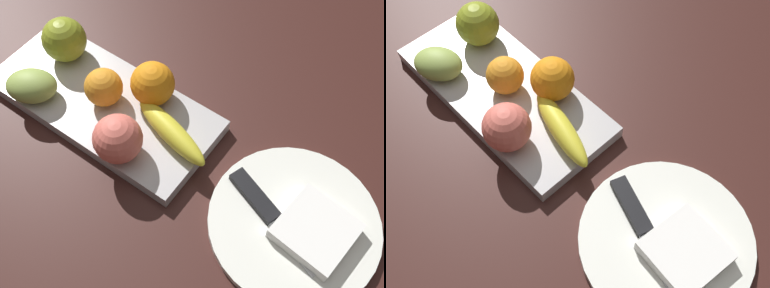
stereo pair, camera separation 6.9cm
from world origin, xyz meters
The scene contains 11 objects.
ground_plane centered at (0.00, 0.00, 0.00)m, with size 2.40×2.40×0.00m, color #381A16.
fruit_tray centered at (0.02, -0.03, 0.01)m, with size 0.38×0.17×0.02m, color #BEBABD.
apple centered at (-0.09, 0.01, 0.06)m, with size 0.07×0.07×0.07m, color olive.
banana centered at (0.16, -0.02, 0.04)m, with size 0.15×0.03×0.03m, color yellow.
orange_near_apple centered at (0.03, -0.03, 0.05)m, with size 0.06×0.06×0.06m, color orange.
orange_near_banana centered at (0.09, 0.02, 0.06)m, with size 0.07×0.07×0.07m, color orange.
peach centered at (0.11, -0.09, 0.06)m, with size 0.07×0.07×0.07m, color #E86B5C.
grape_bunch centered at (-0.07, -0.09, 0.05)m, with size 0.08×0.06×0.05m, color #96B150.
dinner_plate centered at (0.38, -0.03, 0.01)m, with size 0.24×0.24×0.01m, color white.
folded_napkin centered at (0.41, -0.03, 0.02)m, with size 0.10×0.10×0.02m, color white.
knife centered at (0.33, -0.04, 0.02)m, with size 0.18×0.08×0.01m.
Camera 2 is at (0.46, -0.28, 0.64)m, focal length 44.57 mm.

